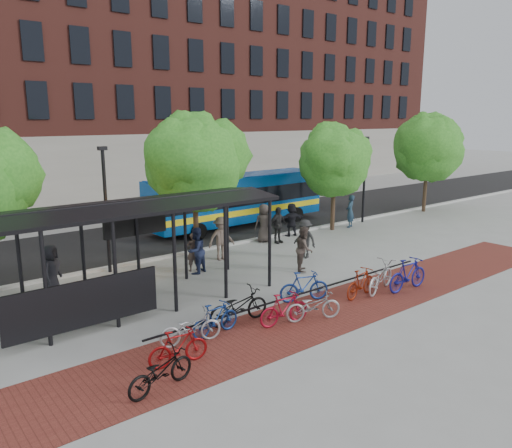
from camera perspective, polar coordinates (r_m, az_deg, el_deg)
ground at (r=22.20m, az=4.39°, el=-4.25°), size 160.00×160.00×0.00m
asphalt_street at (r=28.38m, az=-6.68°, el=-0.66°), size 160.00×8.00×0.01m
curb at (r=25.15m, az=-1.83°, el=-2.12°), size 160.00×0.25×0.12m
brick_strip at (r=17.56m, az=10.81°, el=-8.93°), size 24.00×3.00×0.01m
bike_rack_rail at (r=17.24m, az=5.66°, el=-9.19°), size 12.00×0.05×0.95m
building_brick at (r=48.41m, az=-8.33°, el=16.45°), size 55.00×14.00×20.00m
bus_shelter at (r=16.70m, az=-15.14°, el=0.48°), size 10.60×3.07×3.60m
tree_b at (r=22.27m, az=-6.93°, el=7.43°), size 5.15×4.20×6.47m
tree_c at (r=28.08m, az=9.01°, el=7.50°), size 4.66×3.80×5.92m
tree_d at (r=35.22m, az=19.10°, el=8.58°), size 5.39×4.40×6.55m
lamp_post_left at (r=20.88m, az=-16.77°, el=1.95°), size 0.35×0.20×5.12m
lamp_post_right at (r=30.57m, az=12.29°, el=5.28°), size 0.35×0.20×5.12m
bus at (r=28.78m, az=-2.06°, el=3.08°), size 11.21×2.88×3.01m
bike_0 at (r=12.26m, az=-10.87°, el=-16.18°), size 1.91×0.96×0.96m
bike_1 at (r=13.28m, az=-8.88°, el=-13.75°), size 1.67×0.68×0.97m
bike_2 at (r=14.38m, az=-7.50°, el=-11.66°), size 1.89×0.98×0.95m
bike_3 at (r=14.82m, az=-4.66°, el=-10.76°), size 1.68×0.58×0.99m
bike_4 at (r=15.59m, az=-2.03°, el=-9.35°), size 2.11×0.89×1.08m
bike_5 at (r=15.46m, az=3.24°, el=-9.66°), size 1.76×0.76×1.03m
bike_6 at (r=15.88m, az=6.55°, el=-9.26°), size 1.92×1.26×0.96m
bike_7 at (r=17.37m, az=5.52°, el=-7.12°), size 1.85×1.14×1.08m
bike_9 at (r=18.10m, az=11.88°, el=-6.60°), size 1.78×0.73×1.04m
bike_10 at (r=18.81m, az=14.02°, el=-5.86°), size 2.24×1.32×1.11m
bike_11 at (r=19.16m, az=16.97°, el=-5.53°), size 2.06×0.67×1.22m
pedestrian_0 at (r=19.01m, az=-22.34°, el=-4.99°), size 1.07×1.09×1.90m
pedestrian_1 at (r=20.73m, az=-7.22°, el=-3.18°), size 0.64×0.47×1.62m
pedestrian_2 at (r=20.36m, az=-6.88°, el=-3.04°), size 1.13×1.01×1.91m
pedestrian_3 at (r=22.17m, az=-4.00°, el=-1.66°), size 1.35×0.89×1.96m
pedestrian_4 at (r=25.09m, az=2.52°, el=-0.13°), size 1.10×0.50×1.85m
pedestrian_5 at (r=26.69m, az=4.08°, el=0.51°), size 1.72×0.84×1.77m
pedestrian_6 at (r=25.31m, az=0.90°, el=0.10°), size 1.10×0.89×1.95m
pedestrian_7 at (r=29.21m, az=10.70°, el=1.45°), size 0.81×0.69×1.88m
pedestrian_8 at (r=20.67m, az=5.52°, el=-2.82°), size 1.15×1.14×1.87m
pedestrian_9 at (r=22.56m, az=5.61°, el=-1.69°), size 0.84×1.23×1.76m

